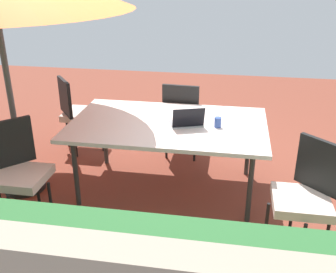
{
  "coord_description": "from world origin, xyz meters",
  "views": [
    {
      "loc": [
        -0.63,
        3.74,
        2.29
      ],
      "look_at": [
        0.0,
        0.0,
        0.62
      ],
      "focal_mm": 42.46,
      "sensor_mm": 36.0,
      "label": 1
    }
  ],
  "objects_px": {
    "chair_south": "(183,115)",
    "laptop": "(187,122)",
    "chair_northwest": "(307,193)",
    "cup": "(218,122)",
    "dining_table": "(168,127)",
    "chair_southeast": "(78,110)",
    "chair_northeast": "(18,168)"
  },
  "relations": [
    {
      "from": "chair_southeast",
      "to": "chair_northwest",
      "type": "distance_m",
      "value": 3.04
    },
    {
      "from": "chair_northwest",
      "to": "chair_south",
      "type": "height_order",
      "value": "same"
    },
    {
      "from": "laptop",
      "to": "cup",
      "type": "height_order",
      "value": "laptop"
    },
    {
      "from": "chair_northwest",
      "to": "chair_south",
      "type": "relative_size",
      "value": 1.0
    },
    {
      "from": "laptop",
      "to": "chair_southeast",
      "type": "bearing_deg",
      "value": -48.44
    },
    {
      "from": "chair_northeast",
      "to": "laptop",
      "type": "xyz_separation_m",
      "value": [
        -1.47,
        -0.74,
        0.27
      ]
    },
    {
      "from": "chair_southeast",
      "to": "chair_northeast",
      "type": "xyz_separation_m",
      "value": [
        -0.04,
        1.58,
        0.0
      ]
    },
    {
      "from": "chair_south",
      "to": "cup",
      "type": "bearing_deg",
      "value": 122.13
    },
    {
      "from": "chair_southeast",
      "to": "chair_northwest",
      "type": "xyz_separation_m",
      "value": [
        -2.6,
        1.58,
        0.0
      ]
    },
    {
      "from": "dining_table",
      "to": "chair_northeast",
      "type": "distance_m",
      "value": 1.51
    },
    {
      "from": "dining_table",
      "to": "chair_northeast",
      "type": "height_order",
      "value": "chair_northeast"
    },
    {
      "from": "chair_south",
      "to": "chair_northeast",
      "type": "xyz_separation_m",
      "value": [
        1.31,
        1.63,
        0.0
      ]
    },
    {
      "from": "chair_northwest",
      "to": "chair_south",
      "type": "distance_m",
      "value": 2.05
    },
    {
      "from": "chair_southeast",
      "to": "chair_northeast",
      "type": "distance_m",
      "value": 1.58
    },
    {
      "from": "chair_southeast",
      "to": "chair_northwest",
      "type": "height_order",
      "value": "same"
    },
    {
      "from": "chair_south",
      "to": "cup",
      "type": "relative_size",
      "value": 9.44
    },
    {
      "from": "laptop",
      "to": "cup",
      "type": "bearing_deg",
      "value": 164.64
    },
    {
      "from": "chair_northwest",
      "to": "laptop",
      "type": "relative_size",
      "value": 2.56
    },
    {
      "from": "chair_northeast",
      "to": "cup",
      "type": "bearing_deg",
      "value": -23.5
    },
    {
      "from": "chair_northwest",
      "to": "chair_northeast",
      "type": "bearing_deg",
      "value": -136.86
    },
    {
      "from": "chair_south",
      "to": "cup",
      "type": "height_order",
      "value": "chair_south"
    },
    {
      "from": "dining_table",
      "to": "chair_south",
      "type": "xyz_separation_m",
      "value": [
        -0.04,
        -0.83,
        -0.18
      ]
    },
    {
      "from": "chair_northeast",
      "to": "dining_table",
      "type": "bearing_deg",
      "value": -14.53
    },
    {
      "from": "dining_table",
      "to": "chair_northwest",
      "type": "relative_size",
      "value": 2.05
    },
    {
      "from": "dining_table",
      "to": "cup",
      "type": "xyz_separation_m",
      "value": [
        -0.51,
        0.04,
        0.1
      ]
    },
    {
      "from": "dining_table",
      "to": "laptop",
      "type": "distance_m",
      "value": 0.23
    },
    {
      "from": "chair_northeast",
      "to": "chair_south",
      "type": "bearing_deg",
      "value": 4.56
    },
    {
      "from": "chair_south",
      "to": "laptop",
      "type": "xyz_separation_m",
      "value": [
        -0.16,
        0.89,
        0.27
      ]
    },
    {
      "from": "chair_southeast",
      "to": "laptop",
      "type": "relative_size",
      "value": 2.56
    },
    {
      "from": "chair_northwest",
      "to": "laptop",
      "type": "bearing_deg",
      "value": -170.86
    },
    {
      "from": "chair_southeast",
      "to": "dining_table",
      "type": "bearing_deg",
      "value": -159.51
    },
    {
      "from": "chair_south",
      "to": "chair_northeast",
      "type": "bearing_deg",
      "value": 55.08
    }
  ]
}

